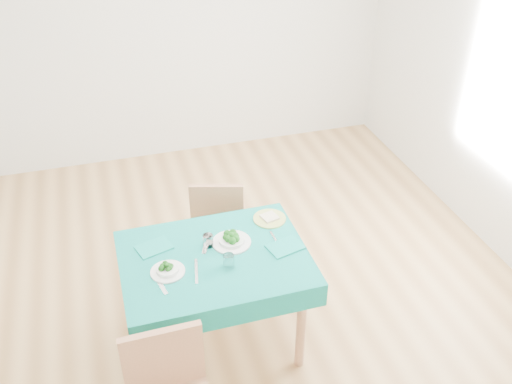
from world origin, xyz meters
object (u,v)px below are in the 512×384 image
object	(u,v)px
bowl_near	(167,268)
side_plate	(270,219)
table	(217,302)
bowl_far	(231,238)
chair_far	(219,214)

from	to	relation	value
bowl_near	side_plate	xyz separation A→B (m)	(0.74, 0.33, -0.03)
table	bowl_near	size ratio (longest dim) A/B	5.51
bowl_far	side_plate	bearing A→B (deg)	29.30
chair_far	bowl_near	size ratio (longest dim) A/B	4.69
chair_far	bowl_near	distance (m)	1.06
side_plate	table	bearing A→B (deg)	-148.42
chair_far	bowl_near	bearing A→B (deg)	76.28
bowl_near	side_plate	size ratio (longest dim) A/B	0.94
table	chair_far	distance (m)	0.84
bowl_near	side_plate	world-z (taller)	bowl_near
table	bowl_near	bearing A→B (deg)	-168.47
bowl_near	bowl_far	world-z (taller)	bowl_far
bowl_near	bowl_far	bearing A→B (deg)	20.36
bowl_far	chair_far	bearing A→B (deg)	83.46
table	bowl_near	world-z (taller)	bowl_near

